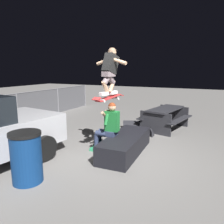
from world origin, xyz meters
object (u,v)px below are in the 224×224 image
at_px(kicker_ramp, 138,130).
at_px(trash_bin, 26,157).
at_px(picnic_table_back, 165,115).
at_px(ledge_box_main, 125,144).
at_px(skateboard, 109,98).
at_px(person_sitting_on_ledge, 108,125).
at_px(skater_airborne, 110,69).

relative_size(kicker_ramp, trash_bin, 1.39).
bearing_deg(picnic_table_back, ledge_box_main, 171.64).
xyz_separation_m(skateboard, picnic_table_back, (2.85, -0.80, -0.91)).
relative_size(kicker_ramp, picnic_table_back, 0.70).
distance_m(skateboard, kicker_ramp, 2.51).
xyz_separation_m(ledge_box_main, picnic_table_back, (2.72, -0.40, 0.27)).
bearing_deg(picnic_table_back, trash_bin, 162.54).
bearing_deg(skateboard, trash_bin, 160.14).
xyz_separation_m(person_sitting_on_ledge, skater_airborne, (0.05, -0.03, 1.38)).
bearing_deg(trash_bin, ledge_box_main, -27.88).
distance_m(person_sitting_on_ledge, skateboard, 0.69).
distance_m(ledge_box_main, skateboard, 1.25).
bearing_deg(ledge_box_main, person_sitting_on_ledge, 106.86).
bearing_deg(picnic_table_back, person_sitting_on_ledge, 163.91).
bearing_deg(kicker_ramp, ledge_box_main, -169.69).
height_order(ledge_box_main, skater_airborne, skater_airborne).
xyz_separation_m(person_sitting_on_ledge, trash_bin, (-1.99, 0.70, -0.22)).
distance_m(skateboard, trash_bin, 2.30).
distance_m(skateboard, skater_airborne, 0.69).
xyz_separation_m(picnic_table_back, trash_bin, (-4.84, 1.52, -0.01)).
xyz_separation_m(skateboard, trash_bin, (-1.99, 0.72, -0.92)).
bearing_deg(person_sitting_on_ledge, picnic_table_back, -16.09).
bearing_deg(trash_bin, kicker_ramp, -10.53).
xyz_separation_m(ledge_box_main, trash_bin, (-2.12, 1.12, 0.26)).
bearing_deg(skateboard, picnic_table_back, -15.74).
relative_size(ledge_box_main, skateboard, 1.98).
bearing_deg(kicker_ramp, picnic_table_back, -45.83).
bearing_deg(ledge_box_main, skater_airborne, 101.05).
relative_size(skateboard, skater_airborne, 0.93).
bearing_deg(person_sitting_on_ledge, kicker_ramp, -1.66).
distance_m(ledge_box_main, kicker_ramp, 2.02).
height_order(person_sitting_on_ledge, picnic_table_back, person_sitting_on_ledge).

